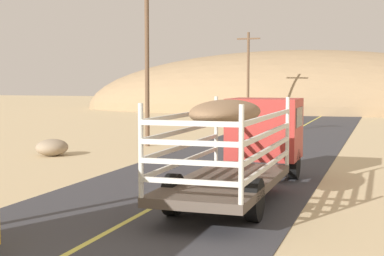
{
  "coord_description": "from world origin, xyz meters",
  "views": [
    {
      "loc": [
        6.06,
        -6.97,
        3.53
      ],
      "look_at": [
        0.0,
        11.16,
        1.99
      ],
      "focal_mm": 53.89,
      "sensor_mm": 36.0,
      "label": 1
    }
  ],
  "objects_px": {
    "power_pole_far": "(248,73)",
    "boulder_near_shoulder": "(52,147)",
    "power_pole_mid": "(147,59)",
    "livestock_truck": "(252,135)"
  },
  "relations": [
    {
      "from": "livestock_truck",
      "to": "boulder_near_shoulder",
      "type": "xyz_separation_m",
      "value": [
        -10.86,
        5.21,
        -1.39
      ]
    },
    {
      "from": "power_pole_mid",
      "to": "power_pole_far",
      "type": "xyz_separation_m",
      "value": [
        0.0,
        24.47,
        -0.39
      ]
    },
    {
      "from": "power_pole_mid",
      "to": "boulder_near_shoulder",
      "type": "bearing_deg",
      "value": -116.93
    },
    {
      "from": "livestock_truck",
      "to": "boulder_near_shoulder",
      "type": "distance_m",
      "value": 12.13
    },
    {
      "from": "boulder_near_shoulder",
      "to": "power_pole_far",
      "type": "bearing_deg",
      "value": 84.83
    },
    {
      "from": "power_pole_mid",
      "to": "boulder_near_shoulder",
      "type": "height_order",
      "value": "power_pole_mid"
    },
    {
      "from": "power_pole_far",
      "to": "boulder_near_shoulder",
      "type": "relative_size",
      "value": 4.95
    },
    {
      "from": "livestock_truck",
      "to": "boulder_near_shoulder",
      "type": "height_order",
      "value": "livestock_truck"
    },
    {
      "from": "boulder_near_shoulder",
      "to": "livestock_truck",
      "type": "bearing_deg",
      "value": -25.65
    },
    {
      "from": "power_pole_far",
      "to": "boulder_near_shoulder",
      "type": "distance_m",
      "value": 30.16
    }
  ]
}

